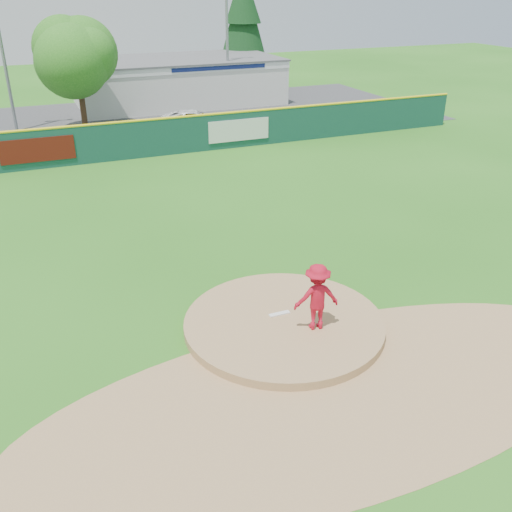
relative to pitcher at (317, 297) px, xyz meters
name	(u,v)px	position (x,y,z in m)	size (l,w,h in m)	color
ground	(284,327)	(-0.63, 0.65, -1.18)	(120.00, 120.00, 0.00)	#286B19
pitchers_mound	(284,327)	(-0.63, 0.65, -1.18)	(5.50, 5.50, 0.50)	#9E774C
pitching_rubber	(279,314)	(-0.63, 0.95, -0.91)	(0.60, 0.15, 0.04)	white
infield_dirt_arc	(339,393)	(-0.63, -2.35, -1.17)	(15.40, 15.40, 0.01)	#9E774C
parking_lot	(113,123)	(-0.63, 27.65, -1.17)	(44.00, 16.00, 0.02)	#38383A
pitcher	(317,297)	(0.00, 0.00, 0.00)	(1.20, 0.69, 1.86)	#B50F25
van	(195,120)	(3.94, 23.79, -0.57)	(1.95, 4.23, 1.18)	white
pool_building_grp	(178,81)	(5.37, 32.64, 0.48)	(15.20, 8.20, 3.31)	silver
fence_banners	(144,140)	(-0.43, 18.57, -0.18)	(14.38, 0.04, 1.20)	#58140C
outfield_fence	(140,138)	(-0.63, 18.65, -0.09)	(40.00, 0.14, 2.07)	#134036
deciduous_tree	(76,56)	(-2.63, 25.65, 3.37)	(5.60, 5.60, 7.36)	#382314
conifer_tree	(243,21)	(12.37, 36.65, 4.36)	(4.40, 4.40, 9.50)	#382314
light_pole_right	(227,28)	(8.37, 29.65, 4.36)	(1.75, 0.25, 10.00)	gray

